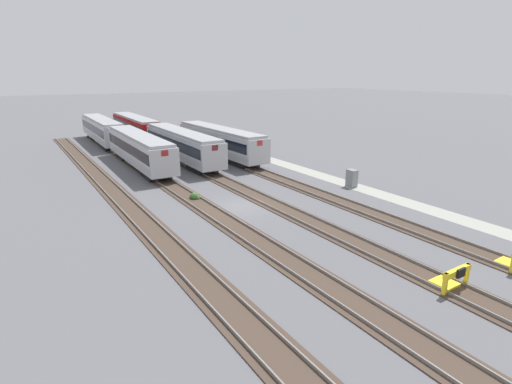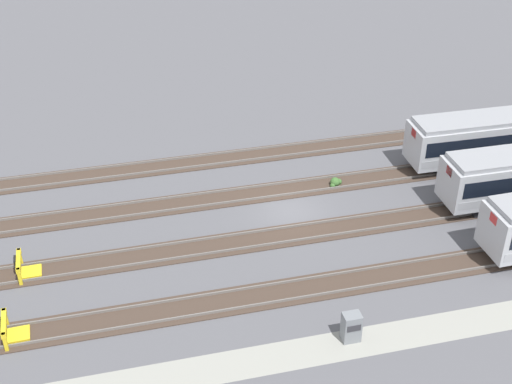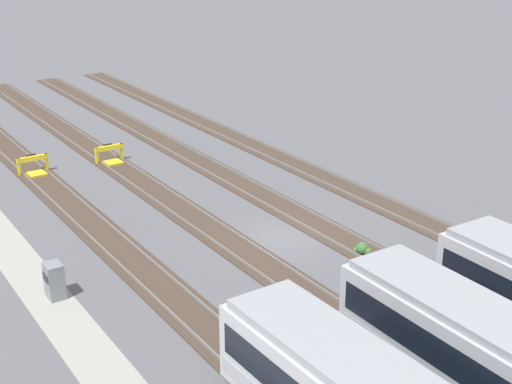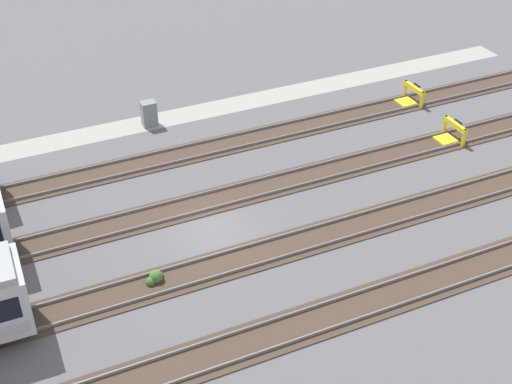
# 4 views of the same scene
# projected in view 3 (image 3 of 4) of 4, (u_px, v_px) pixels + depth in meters

# --- Properties ---
(ground_plane) EXTENTS (400.00, 400.00, 0.00)m
(ground_plane) POSITION_uv_depth(u_px,v_px,m) (281.00, 238.00, 36.58)
(ground_plane) COLOR #5B5B60
(service_walkway) EXTENTS (54.00, 2.00, 0.01)m
(service_walkway) POSITION_uv_depth(u_px,v_px,m) (51.00, 303.00, 30.40)
(service_walkway) COLOR #9E9E93
(service_walkway) RESTS_ON ground
(rail_track_nearest) EXTENTS (90.00, 2.23, 0.21)m
(rail_track_nearest) POSITION_uv_depth(u_px,v_px,m) (147.00, 275.00, 32.70)
(rail_track_nearest) COLOR #47382D
(rail_track_nearest) RESTS_ON ground
(rail_track_near_inner) EXTENTS (90.00, 2.24, 0.21)m
(rail_track_near_inner) POSITION_uv_depth(u_px,v_px,m) (240.00, 249.00, 35.28)
(rail_track_near_inner) COLOR #47382D
(rail_track_near_inner) RESTS_ON ground
(rail_track_middle) EXTENTS (90.00, 2.24, 0.21)m
(rail_track_middle) POSITION_uv_depth(u_px,v_px,m) (319.00, 226.00, 37.85)
(rail_track_middle) COLOR #47382D
(rail_track_middle) RESTS_ON ground
(rail_track_far_inner) EXTENTS (90.00, 2.23, 0.21)m
(rail_track_far_inner) POSITION_uv_depth(u_px,v_px,m) (389.00, 207.00, 40.43)
(rail_track_far_inner) COLOR #47382D
(rail_track_far_inner) RESTS_ON ground
(bumper_stop_nearest_track) EXTENTS (1.37, 2.01, 1.22)m
(bumper_stop_nearest_track) POSITION_uv_depth(u_px,v_px,m) (34.00, 167.00, 45.59)
(bumper_stop_nearest_track) COLOR yellow
(bumper_stop_nearest_track) RESTS_ON ground
(bumper_stop_near_inner_track) EXTENTS (1.35, 2.00, 1.22)m
(bumper_stop_near_inner_track) POSITION_uv_depth(u_px,v_px,m) (111.00, 156.00, 47.74)
(bumper_stop_near_inner_track) COLOR yellow
(bumper_stop_near_inner_track) RESTS_ON ground
(electrical_cabinet) EXTENTS (0.90, 0.73, 1.60)m
(electrical_cabinet) POSITION_uv_depth(u_px,v_px,m) (54.00, 281.00, 30.56)
(electrical_cabinet) COLOR gray
(electrical_cabinet) RESTS_ON ground
(weed_clump) EXTENTS (0.92, 0.70, 0.64)m
(weed_clump) POSITION_uv_depth(u_px,v_px,m) (363.00, 250.00, 34.74)
(weed_clump) COLOR #427033
(weed_clump) RESTS_ON ground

